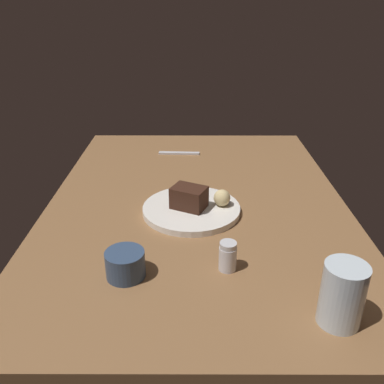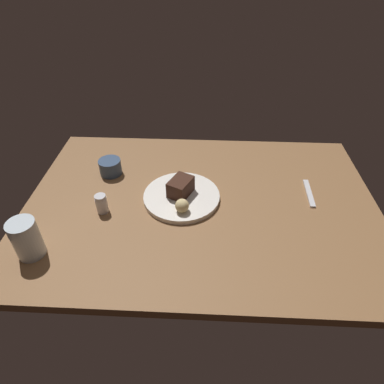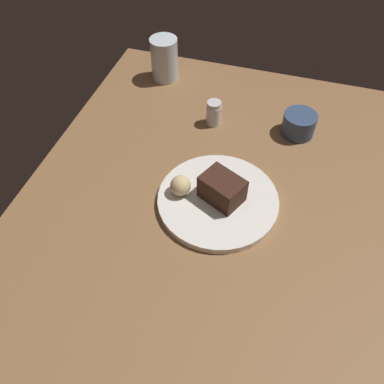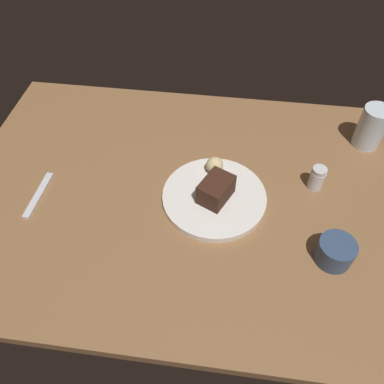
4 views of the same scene
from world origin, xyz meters
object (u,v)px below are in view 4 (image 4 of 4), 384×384
object	(u,v)px
dessert_plate	(214,197)
dessert_spoon	(39,195)
coffee_cup	(335,252)
water_glass	(372,127)
salt_shaker	(317,178)
chocolate_cake_slice	(216,190)
bread_roll	(215,165)

from	to	relation	value
dessert_plate	dessert_spoon	bearing A→B (deg)	-173.98
coffee_cup	dessert_spoon	bearing A→B (deg)	173.02
water_glass	dessert_spoon	distance (cm)	91.99
dessert_plate	water_glass	size ratio (longest dim) A/B	2.18
dessert_plate	dessert_spoon	world-z (taller)	dessert_plate
water_glass	dessert_spoon	size ratio (longest dim) A/B	0.81
salt_shaker	coffee_cup	bearing A→B (deg)	-83.59
salt_shaker	coffee_cup	distance (cm)	21.63
dessert_plate	chocolate_cake_slice	size ratio (longest dim) A/B	3.00
bread_roll	dessert_spoon	bearing A→B (deg)	-163.60
salt_shaker	dessert_spoon	bearing A→B (deg)	-169.89
water_glass	coffee_cup	distance (cm)	42.61
chocolate_cake_slice	dessert_spoon	world-z (taller)	chocolate_cake_slice
bread_roll	dessert_spoon	size ratio (longest dim) A/B	0.30
chocolate_cake_slice	coffee_cup	distance (cm)	30.68
chocolate_cake_slice	dessert_plate	bearing A→B (deg)	116.14
water_glass	chocolate_cake_slice	bearing A→B (deg)	-146.36
dessert_plate	coffee_cup	world-z (taller)	coffee_cup
dessert_spoon	water_glass	bearing A→B (deg)	-67.53
dessert_plate	bread_roll	distance (cm)	8.85
bread_roll	dessert_spoon	distance (cm)	46.10
chocolate_cake_slice	water_glass	world-z (taller)	water_glass
bread_roll	dessert_plate	bearing A→B (deg)	-84.43
salt_shaker	chocolate_cake_slice	bearing A→B (deg)	-161.48
dessert_plate	salt_shaker	distance (cm)	26.91
dessert_plate	salt_shaker	size ratio (longest dim) A/B	3.96
chocolate_cake_slice	dessert_spoon	distance (cm)	45.59
chocolate_cake_slice	salt_shaker	bearing A→B (deg)	18.52
salt_shaker	bread_roll	bearing A→B (deg)	179.12
salt_shaker	water_glass	distance (cm)	24.72
bread_roll	coffee_cup	xyz separation A→B (cm)	(28.85, -21.90, -1.05)
bread_roll	salt_shaker	world-z (taller)	salt_shaker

